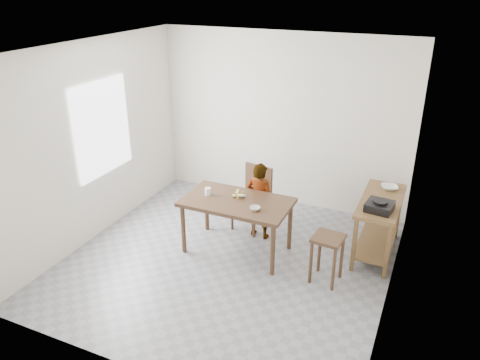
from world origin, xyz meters
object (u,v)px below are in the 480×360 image
at_px(child, 260,201).
at_px(stool, 326,259).
at_px(dining_table, 237,226).
at_px(dining_chair, 251,199).
at_px(prep_counter, 378,226).

height_order(child, stool, child).
relative_size(child, stool, 1.82).
relative_size(dining_table, child, 1.25).
bearing_deg(dining_table, child, 74.54).
bearing_deg(stool, dining_table, 171.93).
bearing_deg(stool, dining_chair, 148.68).
relative_size(dining_table, stool, 2.29).
relative_size(dining_table, dining_chair, 1.51).
bearing_deg(child, dining_table, 79.45).
distance_m(child, stool, 1.33).
xyz_separation_m(prep_counter, child, (-1.59, -0.22, 0.16)).
bearing_deg(dining_chair, child, -26.40).
distance_m(prep_counter, child, 1.61).
relative_size(prep_counter, child, 1.07).
bearing_deg(dining_table, dining_chair, 96.31).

